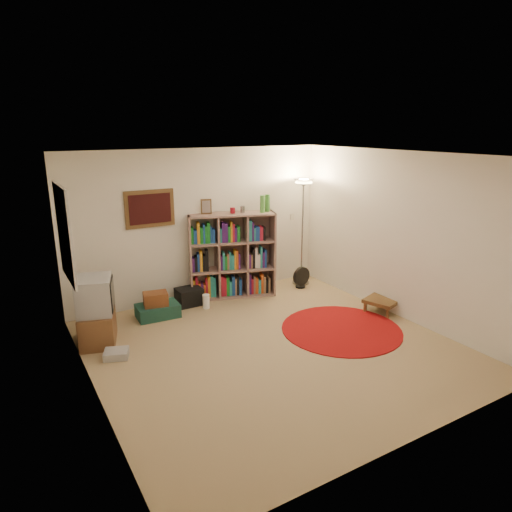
{
  "coord_description": "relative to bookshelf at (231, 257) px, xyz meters",
  "views": [
    {
      "loc": [
        -2.98,
        -4.62,
        2.83
      ],
      "look_at": [
        0.1,
        0.6,
        1.1
      ],
      "focal_mm": 32.0,
      "sensor_mm": 36.0,
      "label": 1
    }
  ],
  "objects": [
    {
      "name": "bookshelf",
      "position": [
        0.0,
        0.0,
        0.0
      ],
      "size": [
        1.5,
        0.85,
        1.73
      ],
      "rotation": [
        0.0,
        0.0,
        -0.32
      ],
      "color": "#906B60",
      "rests_on": "ground"
    },
    {
      "name": "side_table",
      "position": [
        1.71,
        -1.86,
        -0.52
      ],
      "size": [
        0.6,
        0.6,
        0.22
      ],
      "rotation": [
        0.0,
        0.0,
        0.33
      ],
      "color": "#4C331A",
      "rests_on": "ground"
    },
    {
      "name": "duffel_bag",
      "position": [
        -0.79,
        -0.03,
        -0.56
      ],
      "size": [
        0.41,
        0.34,
        0.28
      ],
      "rotation": [
        0.0,
        0.0,
        0.01
      ],
      "color": "black",
      "rests_on": "ground"
    },
    {
      "name": "floor_fan",
      "position": [
        1.27,
        -0.3,
        -0.5
      ],
      "size": [
        0.35,
        0.2,
        0.39
      ],
      "rotation": [
        0.0,
        0.0,
        0.1
      ],
      "color": "black",
      "rests_on": "ground"
    },
    {
      "name": "room",
      "position": [
        -0.48,
        -1.95,
        0.56
      ],
      "size": [
        4.54,
        4.54,
        2.54
      ],
      "color": "#9C825B",
      "rests_on": "ground"
    },
    {
      "name": "tv_stand",
      "position": [
        -2.38,
        -0.68,
        -0.25
      ],
      "size": [
        0.61,
        0.74,
        0.93
      ],
      "rotation": [
        0.0,
        0.0,
        -0.3
      ],
      "color": "brown",
      "rests_on": "ground"
    },
    {
      "name": "dvd_box",
      "position": [
        -2.29,
        -1.23,
        -0.65
      ],
      "size": [
        0.37,
        0.34,
        0.1
      ],
      "rotation": [
        0.0,
        0.0,
        -0.37
      ],
      "color": "#A1A1A6",
      "rests_on": "ground"
    },
    {
      "name": "paper_towel",
      "position": [
        -0.62,
        -0.31,
        -0.58
      ],
      "size": [
        0.14,
        0.14,
        0.23
      ],
      "rotation": [
        0.0,
        0.0,
        0.35
      ],
      "color": "white",
      "rests_on": "ground"
    },
    {
      "name": "wicker_basket",
      "position": [
        -1.43,
        -0.27,
        -0.39
      ],
      "size": [
        0.4,
        0.32,
        0.2
      ],
      "rotation": [
        0.0,
        0.0,
        -0.19
      ],
      "color": "brown",
      "rests_on": "suitcase"
    },
    {
      "name": "red_rug",
      "position": [
        0.72,
        -2.05,
        -0.69
      ],
      "size": [
        1.72,
        1.72,
        0.02
      ],
      "color": "maroon",
      "rests_on": "ground"
    },
    {
      "name": "floor_lamp",
      "position": [
        1.41,
        -0.1,
        0.92
      ],
      "size": [
        0.39,
        0.39,
        1.95
      ],
      "rotation": [
        0.0,
        0.0,
        0.04
      ],
      "color": "gray",
      "rests_on": "ground"
    },
    {
      "name": "suitcase",
      "position": [
        -1.41,
        -0.26,
        -0.6
      ],
      "size": [
        0.65,
        0.44,
        0.2
      ],
      "rotation": [
        0.0,
        0.0,
        -0.05
      ],
      "color": "#153C32",
      "rests_on": "ground"
    }
  ]
}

